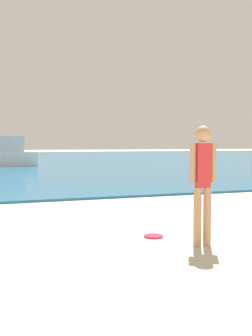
# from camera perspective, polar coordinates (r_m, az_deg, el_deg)

# --- Properties ---
(water) EXTENTS (160.00, 60.00, 0.06)m
(water) POSITION_cam_1_polar(r_m,az_deg,el_deg) (39.74, -16.10, 1.26)
(water) COLOR #1E6B9E
(water) RESTS_ON ground
(person_standing) EXTENTS (0.36, 0.21, 1.56)m
(person_standing) POSITION_cam_1_polar(r_m,az_deg,el_deg) (5.50, 10.39, -1.35)
(person_standing) COLOR tan
(person_standing) RESTS_ON ground
(frisbee) EXTENTS (0.27, 0.27, 0.03)m
(frisbee) POSITION_cam_1_polar(r_m,az_deg,el_deg) (6.06, 3.76, -9.25)
(frisbee) COLOR #E51E4C
(frisbee) RESTS_ON ground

